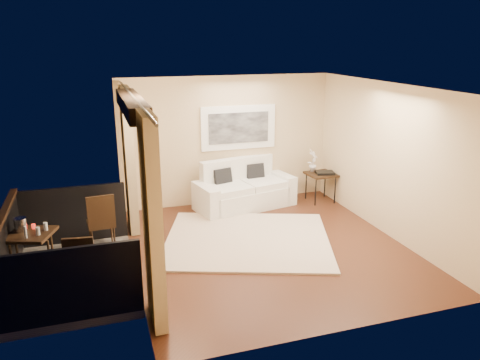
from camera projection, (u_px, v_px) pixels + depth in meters
name	position (u px, v px, depth m)	size (l,w,h in m)	color
floor	(269.00, 247.00, 7.98)	(5.00, 5.00, 0.00)	#4D2716
room_shell	(132.00, 104.00, 6.62)	(5.00, 6.40, 5.00)	white
balcony	(62.00, 265.00, 6.96)	(1.81, 2.60, 1.17)	#605B56
curtains	(138.00, 184.00, 6.97)	(0.16, 4.80, 2.64)	tan
artwork	(239.00, 128.00, 9.82)	(1.62, 0.07, 0.92)	white
rug	(247.00, 239.00, 8.24)	(2.84, 2.47, 0.04)	beige
sofa	(243.00, 190.00, 9.85)	(2.20, 1.29, 0.99)	white
side_table	(321.00, 176.00, 10.09)	(0.62, 0.62, 0.63)	black
tray	(325.00, 173.00, 10.03)	(0.38, 0.28, 0.05)	black
orchid	(313.00, 161.00, 10.12)	(0.26, 0.18, 0.50)	white
bistro_table	(31.00, 238.00, 6.80)	(0.78, 0.78, 0.72)	black
balcony_chair_far	(101.00, 219.00, 7.65)	(0.47, 0.48, 1.01)	black
balcony_chair_near	(79.00, 268.00, 6.13)	(0.45, 0.45, 0.92)	black
ice_bucket	(21.00, 225.00, 6.81)	(0.18, 0.18, 0.20)	silver
candle	(34.00, 226.00, 6.92)	(0.06, 0.06, 0.07)	red
vase	(25.00, 232.00, 6.57)	(0.04, 0.04, 0.18)	white
glass_a	(38.00, 231.00, 6.69)	(0.06, 0.06, 0.12)	silver
glass_b	(46.00, 227.00, 6.85)	(0.06, 0.06, 0.12)	white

